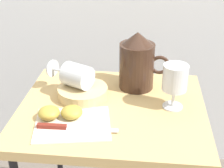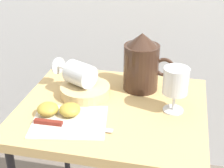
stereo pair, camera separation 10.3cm
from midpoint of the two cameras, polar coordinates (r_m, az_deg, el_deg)
The scene contains 9 objects.
table at distance 1.11m, azimuth 2.69°, elevation -6.68°, with size 0.59×0.51×0.68m.
linen_napkin at distance 1.00m, azimuth -4.30°, elevation -6.45°, with size 0.22×0.18×0.00m, color silver.
basket_tray at distance 1.12m, azimuth -1.95°, elevation -1.20°, with size 0.17×0.17×0.04m, color tan.
pitcher at distance 1.15m, azimuth 7.58°, elevation 2.87°, with size 0.17×0.12×0.20m.
wine_glass_upright at distance 1.03m, azimuth 13.58°, elevation 0.04°, with size 0.08×0.08×0.14m.
wine_glass_tipped_near at distance 1.11m, azimuth -2.94°, elevation 1.68°, with size 0.17×0.13×0.08m.
apple_half_left at distance 1.02m, azimuth -8.02°, elevation -4.30°, with size 0.06×0.06×0.04m, color #B29938.
apple_half_right at distance 1.01m, azimuth -4.27°, elevation -4.44°, with size 0.06×0.06×0.04m, color #B29938.
knife at distance 0.97m, azimuth -5.63°, elevation -6.89°, with size 0.23×0.02×0.01m.
Camera 2 is at (0.20, -0.90, 1.24)m, focal length 53.93 mm.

